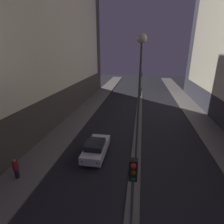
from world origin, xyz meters
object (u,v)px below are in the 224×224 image
(traffic_light_mid, at_px, (139,99))
(car_left_lane, at_px, (96,148))
(street_lamp, at_px, (140,76))
(pedestrian_on_left_sidewalk, at_px, (16,168))
(traffic_light_near, at_px, (132,189))
(traffic_light_far, at_px, (141,79))

(traffic_light_mid, relative_size, car_left_lane, 1.16)
(street_lamp, height_order, pedestrian_on_left_sidewalk, street_lamp)
(traffic_light_near, distance_m, street_lamp, 7.64)
(traffic_light_mid, height_order, car_left_lane, traffic_light_mid)
(traffic_light_near, distance_m, traffic_light_mid, 13.65)
(traffic_light_mid, xyz_separation_m, traffic_light_far, (0.00, 14.81, 0.00))
(street_lamp, bearing_deg, traffic_light_near, -90.00)
(traffic_light_mid, height_order, traffic_light_far, same)
(traffic_light_near, relative_size, pedestrian_on_left_sidewalk, 3.22)
(traffic_light_far, height_order, street_lamp, street_lamp)
(traffic_light_near, bearing_deg, traffic_light_mid, 90.00)
(traffic_light_near, bearing_deg, pedestrian_on_left_sidewalk, 156.83)
(traffic_light_mid, distance_m, traffic_light_far, 14.81)
(pedestrian_on_left_sidewalk, bearing_deg, street_lamp, 20.30)
(street_lamp, bearing_deg, traffic_light_far, 90.00)
(traffic_light_near, height_order, pedestrian_on_left_sidewalk, traffic_light_near)
(street_lamp, relative_size, car_left_lane, 2.31)
(traffic_light_mid, bearing_deg, pedestrian_on_left_sidewalk, -130.18)
(traffic_light_mid, xyz_separation_m, street_lamp, (0.00, -6.89, 3.56))
(traffic_light_far, distance_m, street_lamp, 22.00)
(traffic_light_mid, relative_size, pedestrian_on_left_sidewalk, 3.22)
(traffic_light_far, relative_size, pedestrian_on_left_sidewalk, 3.22)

